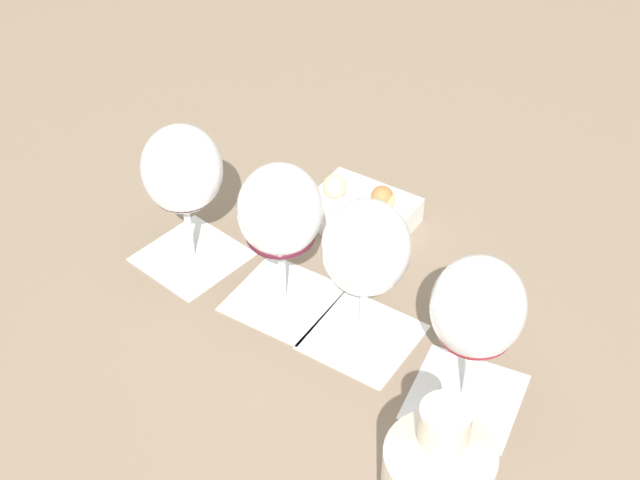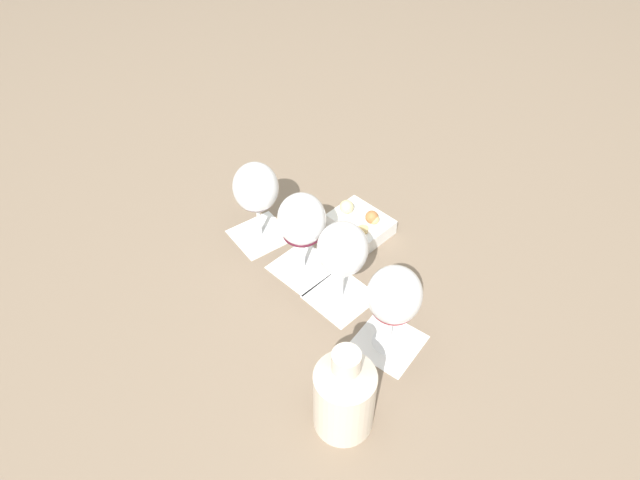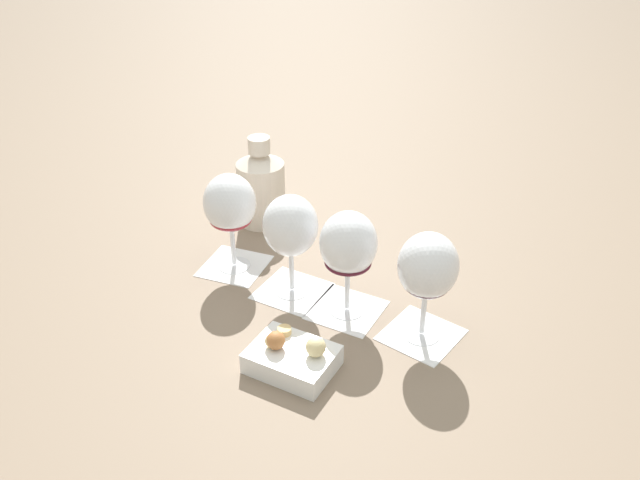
% 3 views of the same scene
% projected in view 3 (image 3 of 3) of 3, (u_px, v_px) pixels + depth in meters
% --- Properties ---
extents(ground_plane, '(8.00, 8.00, 0.00)m').
position_uv_depth(ground_plane, '(319.00, 300.00, 1.21)').
color(ground_plane, '#7F6B56').
extents(tasting_card_0, '(0.16, 0.16, 0.00)m').
position_uv_depth(tasting_card_0, '(235.00, 266.00, 1.30)').
color(tasting_card_0, white).
rests_on(tasting_card_0, ground_plane).
extents(tasting_card_1, '(0.16, 0.16, 0.00)m').
position_uv_depth(tasting_card_1, '(292.00, 291.00, 1.23)').
color(tasting_card_1, white).
rests_on(tasting_card_1, ground_plane).
extents(tasting_card_2, '(0.16, 0.16, 0.00)m').
position_uv_depth(tasting_card_2, '(347.00, 310.00, 1.18)').
color(tasting_card_2, white).
rests_on(tasting_card_2, ground_plane).
extents(tasting_card_3, '(0.16, 0.16, 0.00)m').
position_uv_depth(tasting_card_3, '(421.00, 334.00, 1.13)').
color(tasting_card_3, white).
rests_on(tasting_card_3, ground_plane).
extents(wine_glass_0, '(0.10, 0.10, 0.19)m').
position_uv_depth(wine_glass_0, '(230.00, 207.00, 1.24)').
color(wine_glass_0, white).
rests_on(wine_glass_0, tasting_card_0).
extents(wine_glass_1, '(0.10, 0.10, 0.19)m').
position_uv_depth(wine_glass_1, '(290.00, 229.00, 1.17)').
color(wine_glass_1, white).
rests_on(wine_glass_1, tasting_card_1).
extents(wine_glass_2, '(0.10, 0.10, 0.19)m').
position_uv_depth(wine_glass_2, '(348.00, 247.00, 1.12)').
color(wine_glass_2, white).
rests_on(wine_glass_2, tasting_card_2).
extents(wine_glass_3, '(0.10, 0.10, 0.19)m').
position_uv_depth(wine_glass_3, '(428.00, 270.00, 1.06)').
color(wine_glass_3, white).
rests_on(wine_glass_3, tasting_card_3).
extents(ceramic_vase, '(0.10, 0.10, 0.19)m').
position_uv_depth(ceramic_vase, '(261.00, 186.00, 1.41)').
color(ceramic_vase, beige).
rests_on(ceramic_vase, ground_plane).
extents(snack_dish, '(0.16, 0.16, 0.07)m').
position_uv_depth(snack_dish, '(292.00, 357.00, 1.05)').
color(snack_dish, white).
rests_on(snack_dish, ground_plane).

